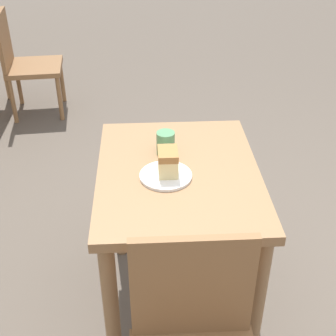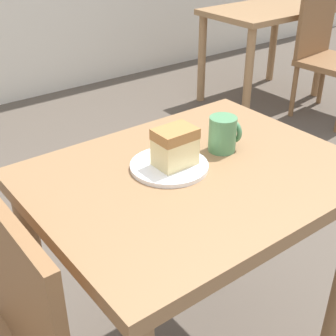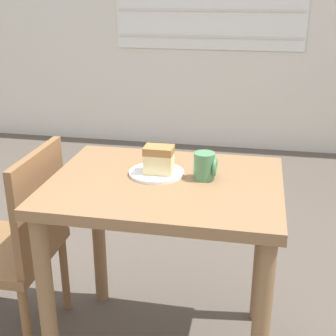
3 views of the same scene
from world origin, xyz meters
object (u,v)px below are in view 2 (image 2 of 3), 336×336
dining_table_far (265,25)px  coffee_mug (223,134)px  dining_table_near (193,216)px  plate (169,166)px  chair_far_corner (328,53)px  cake_slice (175,147)px

dining_table_far → coffee_mug: 2.49m
dining_table_near → coffee_mug: coffee_mug is taller
dining_table_far → plate: plate is taller
plate → coffee_mug: bearing=-2.8°
dining_table_far → chair_far_corner: chair_far_corner is taller
chair_far_corner → coffee_mug: bearing=-157.5°
dining_table_far → coffee_mug: coffee_mug is taller
plate → coffee_mug: coffee_mug is taller
cake_slice → plate: bearing=141.3°
chair_far_corner → dining_table_near: bearing=-158.1°
plate → coffee_mug: 0.19m
dining_table_near → dining_table_far: size_ratio=0.92×
dining_table_near → cake_slice: (-0.03, 0.04, 0.21)m
plate → cake_slice: 0.06m
dining_table_near → coffee_mug: 0.24m
cake_slice → coffee_mug: 0.17m
dining_table_far → plate: (-2.11, -1.55, 0.20)m
chair_far_corner → plate: size_ratio=4.10×
dining_table_near → coffee_mug: (0.14, 0.04, 0.20)m
plate → chair_far_corner: bearing=25.2°
dining_table_near → chair_far_corner: chair_far_corner is taller
dining_table_near → cake_slice: cake_slice is taller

